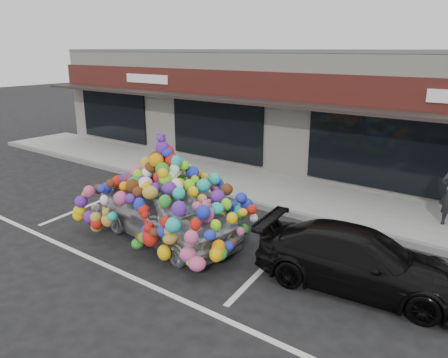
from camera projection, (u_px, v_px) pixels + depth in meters
The scene contains 9 objects.
ground at pixel (175, 228), 10.98m from camera, with size 90.00×90.00×0.00m, color black.
shop_building at pixel (325, 108), 16.78m from camera, with size 24.00×7.20×4.31m.
sidewalk at pixel (261, 187), 14.00m from camera, with size 26.00×3.00×0.15m, color gray.
kerb at pixel (234, 199), 12.86m from camera, with size 26.00×0.18×0.16m, color slate.
parking_stripe_left at pixel (101, 200), 12.99m from camera, with size 0.12×4.40×0.01m, color silver.
parking_stripe_mid at pixel (275, 256), 9.50m from camera, with size 0.12×4.40×0.01m, color silver.
lane_line at pixel (168, 293), 8.06m from camera, with size 14.00×0.12×0.01m, color silver.
toy_car at pixel (166, 205), 10.18m from camera, with size 2.90×4.47×2.48m.
black_sedan at pixel (359, 260), 8.14m from camera, with size 3.88×1.58×1.13m, color black.
Camera 1 is at (7.15, -7.32, 4.35)m, focal length 35.00 mm.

